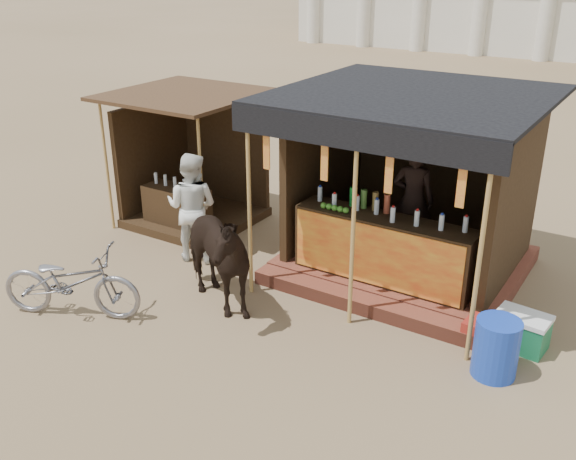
# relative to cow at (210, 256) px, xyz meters

# --- Properties ---
(ground) EXTENTS (120.00, 120.00, 0.00)m
(ground) POSITION_rel_cow_xyz_m (0.84, -0.94, -0.77)
(ground) COLOR #846B4C
(ground) RESTS_ON ground
(main_stall) EXTENTS (3.60, 3.61, 2.78)m
(main_stall) POSITION_rel_cow_xyz_m (1.84, 2.42, 0.26)
(main_stall) COLOR brown
(main_stall) RESTS_ON ground
(secondary_stall) EXTENTS (2.40, 2.40, 2.38)m
(secondary_stall) POSITION_rel_cow_xyz_m (-2.33, 2.29, 0.08)
(secondary_stall) COLOR #322112
(secondary_stall) RESTS_ON ground
(cow) EXTENTS (2.00, 1.48, 1.54)m
(cow) POSITION_rel_cow_xyz_m (0.00, 0.00, 0.00)
(cow) COLOR black
(cow) RESTS_ON ground
(motorbike) EXTENTS (2.02, 1.39, 1.00)m
(motorbike) POSITION_rel_cow_xyz_m (-1.42, -1.21, -0.27)
(motorbike) COLOR gray
(motorbike) RESTS_ON ground
(bystander) EXTENTS (0.99, 0.86, 1.75)m
(bystander) POSITION_rel_cow_xyz_m (-1.20, 1.06, 0.11)
(bystander) COLOR silver
(bystander) RESTS_ON ground
(blue_barrel) EXTENTS (0.59, 0.59, 0.72)m
(blue_barrel) POSITION_rel_cow_xyz_m (3.79, 0.48, -0.41)
(blue_barrel) COLOR #183CB6
(blue_barrel) RESTS_ON ground
(red_crate) EXTENTS (0.45, 0.42, 0.33)m
(red_crate) POSITION_rel_cow_xyz_m (3.48, 1.02, -0.60)
(red_crate) COLOR maroon
(red_crate) RESTS_ON ground
(cooler) EXTENTS (0.68, 0.50, 0.46)m
(cooler) POSITION_rel_cow_xyz_m (3.91, 1.23, -0.54)
(cooler) COLOR #186D3F
(cooler) RESTS_ON ground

